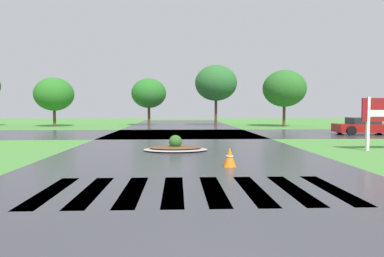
# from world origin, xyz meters

# --- Properties ---
(asphalt_roadway) EXTENTS (10.39, 80.00, 0.01)m
(asphalt_roadway) POSITION_xyz_m (0.00, 10.00, 0.00)
(asphalt_roadway) COLOR #35353A
(asphalt_roadway) RESTS_ON ground
(asphalt_cross_road) EXTENTS (90.00, 9.35, 0.01)m
(asphalt_cross_road) POSITION_xyz_m (0.00, 21.82, 0.00)
(asphalt_cross_road) COLOR #35353A
(asphalt_cross_road) RESTS_ON ground
(crosswalk_stripes) EXTENTS (6.75, 3.01, 0.01)m
(crosswalk_stripes) POSITION_xyz_m (0.00, 4.28, 0.00)
(crosswalk_stripes) COLOR white
(crosswalk_stripes) RESTS_ON ground
(median_island) EXTENTS (2.75, 1.83, 0.68)m
(median_island) POSITION_xyz_m (-0.45, 11.68, 0.14)
(median_island) COLOR #9E9B93
(median_island) RESTS_ON ground
(car_blue_compact) EXTENTS (4.22, 2.10, 1.18)m
(car_blue_compact) POSITION_xyz_m (12.66, 20.54, 0.56)
(car_blue_compact) COLOR maroon
(car_blue_compact) RESTS_ON ground
(traffic_cone) EXTENTS (0.39, 0.39, 0.62)m
(traffic_cone) POSITION_xyz_m (1.28, 7.46, 0.30)
(traffic_cone) COLOR orange
(traffic_cone) RESTS_ON ground
(background_treeline) EXTENTS (33.73, 6.48, 6.26)m
(background_treeline) POSITION_xyz_m (-2.12, 32.40, 3.80)
(background_treeline) COLOR #4C3823
(background_treeline) RESTS_ON ground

